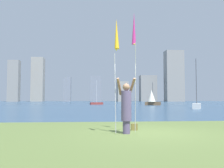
% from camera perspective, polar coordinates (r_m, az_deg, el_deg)
% --- Properties ---
extents(ground, '(120.00, 138.00, 0.12)m').
position_cam_1_polar(ground, '(59.98, -2.83, -4.56)').
color(ground, '#5B7038').
extents(person, '(0.72, 0.53, 1.97)m').
position_cam_1_polar(person, '(8.91, 3.25, -4.99)').
color(person, '#594C72').
rests_on(person, ground).
extents(kite_flag_left, '(0.16, 0.91, 4.00)m').
position_cam_1_polar(kite_flag_left, '(8.86, 1.03, 10.54)').
color(kite_flag_left, '#B2B2B7').
rests_on(kite_flag_left, ground).
extents(kite_flag_right, '(0.16, 0.47, 4.48)m').
position_cam_1_polar(kite_flag_right, '(9.74, 5.01, 11.66)').
color(kite_flag_right, '#B2B2B7').
rests_on(kite_flag_right, ground).
extents(bag, '(0.25, 0.13, 0.26)m').
position_cam_1_polar(bag, '(9.93, 5.05, -9.66)').
color(bag, olive).
rests_on(bag, ground).
extents(sailboat_0, '(1.93, 2.71, 6.12)m').
position_cam_1_polar(sailboat_0, '(32.34, 18.63, -4.62)').
color(sailboat_0, silver).
rests_on(sailboat_0, ground).
extents(sailboat_3, '(3.02, 1.84, 4.32)m').
position_cam_1_polar(sailboat_3, '(47.97, 9.00, -3.00)').
color(sailboat_3, brown).
rests_on(sailboat_3, ground).
extents(sailboat_4, '(2.82, 1.52, 5.12)m').
position_cam_1_polar(sailboat_4, '(53.32, -3.51, -4.30)').
color(sailboat_4, maroon).
rests_on(sailboat_4, ground).
extents(skyline_tower_0, '(4.44, 3.72, 17.14)m').
position_cam_1_polar(skyline_tower_0, '(112.07, -21.31, 0.65)').
color(skyline_tower_0, gray).
rests_on(skyline_tower_0, ground).
extents(skyline_tower_1, '(5.17, 5.18, 19.32)m').
position_cam_1_polar(skyline_tower_1, '(115.65, -16.41, 0.98)').
color(skyline_tower_1, gray).
rests_on(skyline_tower_1, ground).
extents(skyline_tower_2, '(3.16, 3.40, 10.54)m').
position_cam_1_polar(skyline_tower_2, '(111.60, -10.09, -1.21)').
color(skyline_tower_2, gray).
rests_on(skyline_tower_2, ground).
extents(skyline_tower_3, '(4.87, 3.58, 11.37)m').
position_cam_1_polar(skyline_tower_3, '(113.10, -3.68, -1.07)').
color(skyline_tower_3, gray).
rests_on(skyline_tower_3, ground).
extents(skyline_tower_4, '(4.73, 6.39, 8.83)m').
position_cam_1_polar(skyline_tower_4, '(113.28, 2.37, -1.72)').
color(skyline_tower_4, gray).
rests_on(skyline_tower_4, ground).
extents(skyline_tower_5, '(7.35, 4.87, 11.67)m').
position_cam_1_polar(skyline_tower_5, '(115.24, 8.14, -1.01)').
color(skyline_tower_5, gray).
rests_on(skyline_tower_5, ground).
extents(skyline_tower_6, '(7.75, 5.20, 22.19)m').
position_cam_1_polar(skyline_tower_6, '(113.63, 13.84, 1.74)').
color(skyline_tower_6, gray).
rests_on(skyline_tower_6, ground).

